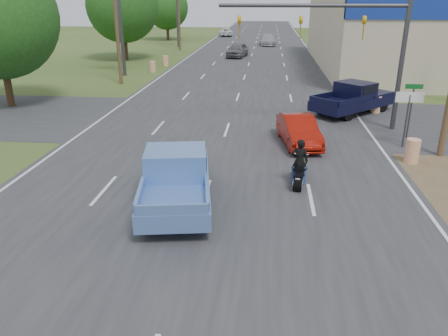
# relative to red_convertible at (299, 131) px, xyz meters

# --- Properties ---
(main_road) EXTENTS (15.00, 180.00, 0.02)m
(main_road) POSITION_rel_red_convertible_xyz_m (-3.50, 26.05, -0.65)
(main_road) COLOR #2D2D30
(main_road) RESTS_ON ground
(cross_road) EXTENTS (120.00, 10.00, 0.02)m
(cross_road) POSITION_rel_red_convertible_xyz_m (-3.50, 4.05, -0.65)
(cross_road) COLOR #2D2D30
(cross_road) RESTS_ON ground
(utility_pole_2) EXTENTS (2.00, 0.28, 10.00)m
(utility_pole_2) POSITION_rel_red_convertible_xyz_m (6.00, 17.05, 4.65)
(utility_pole_2) COLOR #4C3823
(utility_pole_2) RESTS_ON ground
(utility_pole_3) EXTENTS (2.00, 0.28, 10.00)m
(utility_pole_3) POSITION_rel_red_convertible_xyz_m (6.00, 35.05, 4.65)
(utility_pole_3) COLOR #4C3823
(utility_pole_3) RESTS_ON ground
(utility_pole_5) EXTENTS (2.00, 0.28, 10.00)m
(utility_pole_5) POSITION_rel_red_convertible_xyz_m (-13.00, 14.05, 4.65)
(utility_pole_5) COLOR #4C3823
(utility_pole_5) RESTS_ON ground
(utility_pole_6) EXTENTS (2.00, 0.28, 10.00)m
(utility_pole_6) POSITION_rel_red_convertible_xyz_m (-13.00, 38.05, 4.65)
(utility_pole_6) COLOR #4C3823
(utility_pole_6) RESTS_ON ground
(tree_1) EXTENTS (7.56, 7.56, 9.36)m
(tree_1) POSITION_rel_red_convertible_xyz_m (-17.00, 28.05, 4.91)
(tree_1) COLOR #422D19
(tree_1) RESTS_ON ground
(tree_2) EXTENTS (6.72, 6.72, 8.32)m
(tree_2) POSITION_rel_red_convertible_xyz_m (-17.70, 52.05, 4.29)
(tree_2) COLOR #422D19
(tree_2) RESTS_ON ground
(tree_5) EXTENTS (7.98, 7.98, 9.88)m
(tree_5) POSITION_rel_red_convertible_xyz_m (26.50, 81.05, 5.22)
(tree_5) COLOR #422D19
(tree_5) RESTS_ON ground
(barrel_0) EXTENTS (0.56, 0.56, 1.00)m
(barrel_0) POSITION_rel_red_convertible_xyz_m (4.50, -1.95, -0.16)
(barrel_0) COLOR orange
(barrel_0) RESTS_ON ground
(barrel_1) EXTENTS (0.56, 0.56, 1.00)m
(barrel_1) POSITION_rel_red_convertible_xyz_m (4.90, 6.55, -0.16)
(barrel_1) COLOR orange
(barrel_1) RESTS_ON ground
(barrel_2) EXTENTS (0.56, 0.56, 1.00)m
(barrel_2) POSITION_rel_red_convertible_xyz_m (-12.00, 20.05, -0.16)
(barrel_2) COLOR orange
(barrel_2) RESTS_ON ground
(barrel_3) EXTENTS (0.56, 0.56, 1.00)m
(barrel_3) POSITION_rel_red_convertible_xyz_m (-11.70, 24.05, -0.16)
(barrel_3) COLOR orange
(barrel_3) RESTS_ON ground
(lane_sign) EXTENTS (1.20, 0.08, 2.52)m
(lane_sign) POSITION_rel_red_convertible_xyz_m (4.70, 0.05, 1.24)
(lane_sign) COLOR #3F3F44
(lane_sign) RESTS_ON ground
(street_name_sign) EXTENTS (0.80, 0.08, 2.61)m
(street_name_sign) POSITION_rel_red_convertible_xyz_m (5.30, 1.55, 0.95)
(street_name_sign) COLOR #3F3F44
(street_name_sign) RESTS_ON ground
(signal_mast) EXTENTS (9.12, 0.40, 7.00)m
(signal_mast) POSITION_rel_red_convertible_xyz_m (2.32, 3.05, 4.14)
(signal_mast) COLOR #3F3F44
(signal_mast) RESTS_ON ground
(red_convertible) EXTENTS (2.06, 4.20, 1.33)m
(red_convertible) POSITION_rel_red_convertible_xyz_m (0.00, 0.00, 0.00)
(red_convertible) COLOR #901006
(red_convertible) RESTS_ON ground
(motorcycle) EXTENTS (0.61, 1.93, 0.98)m
(motorcycle) POSITION_rel_red_convertible_xyz_m (-0.26, -4.78, -0.23)
(motorcycle) COLOR black
(motorcycle) RESTS_ON ground
(rider) EXTENTS (0.64, 0.46, 1.64)m
(rider) POSITION_rel_red_convertible_xyz_m (-0.26, -4.74, 0.16)
(rider) COLOR black
(rider) RESTS_ON ground
(blue_pickup) EXTENTS (2.96, 5.76, 1.82)m
(blue_pickup) POSITION_rel_red_convertible_xyz_m (-4.36, -6.50, 0.26)
(blue_pickup) COLOR black
(blue_pickup) RESTS_ON ground
(navy_pickup) EXTENTS (5.41, 5.33, 1.82)m
(navy_pickup) POSITION_rel_red_convertible_xyz_m (3.60, 6.35, 0.26)
(navy_pickup) COLOR black
(navy_pickup) RESTS_ON ground
(distant_car_grey) EXTENTS (2.60, 4.87, 1.58)m
(distant_car_grey) POSITION_rel_red_convertible_xyz_m (-5.06, 31.65, 0.13)
(distant_car_grey) COLOR slate
(distant_car_grey) RESTS_ON ground
(distant_car_silver) EXTENTS (2.39, 5.36, 1.53)m
(distant_car_silver) POSITION_rel_red_convertible_xyz_m (-1.70, 45.69, 0.10)
(distant_car_silver) COLOR #B2B1B7
(distant_car_silver) RESTS_ON ground
(distant_car_white) EXTENTS (2.93, 5.06, 1.33)m
(distant_car_white) POSITION_rel_red_convertible_xyz_m (-9.29, 60.88, 0.00)
(distant_car_white) COLOR white
(distant_car_white) RESTS_ON ground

